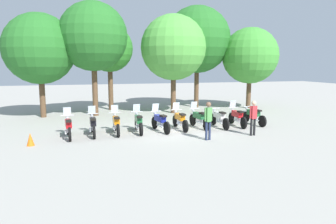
% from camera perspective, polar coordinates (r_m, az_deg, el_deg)
% --- Properties ---
extents(ground_plane, '(80.00, 80.00, 0.00)m').
position_cam_1_polar(ground_plane, '(16.19, 0.46, -3.41)').
color(ground_plane, '#9E9B93').
extents(motorcycle_0, '(0.62, 2.19, 1.37)m').
position_cam_1_polar(motorcycle_0, '(15.27, -17.88, -2.60)').
color(motorcycle_0, black).
rests_on(motorcycle_0, ground_plane).
extents(motorcycle_1, '(0.62, 2.19, 1.37)m').
position_cam_1_polar(motorcycle_1, '(15.46, -13.68, -2.29)').
color(motorcycle_1, black).
rests_on(motorcycle_1, ground_plane).
extents(motorcycle_2, '(0.62, 2.19, 1.37)m').
position_cam_1_polar(motorcycle_2, '(15.57, -9.54, -2.08)').
color(motorcycle_2, black).
rests_on(motorcycle_2, ground_plane).
extents(motorcycle_3, '(0.62, 2.19, 1.37)m').
position_cam_1_polar(motorcycle_3, '(15.75, -5.48, -1.88)').
color(motorcycle_3, black).
rests_on(motorcycle_3, ground_plane).
extents(motorcycle_4, '(0.66, 2.17, 1.37)m').
position_cam_1_polar(motorcycle_4, '(15.91, -1.48, -1.73)').
color(motorcycle_4, black).
rests_on(motorcycle_4, ground_plane).
extents(motorcycle_5, '(0.62, 2.19, 1.37)m').
position_cam_1_polar(motorcycle_5, '(16.40, 2.19, -1.42)').
color(motorcycle_5, black).
rests_on(motorcycle_5, ground_plane).
extents(motorcycle_6, '(0.62, 2.18, 1.37)m').
position_cam_1_polar(motorcycle_6, '(16.86, 5.72, -1.18)').
color(motorcycle_6, black).
rests_on(motorcycle_6, ground_plane).
extents(motorcycle_7, '(0.62, 2.19, 0.99)m').
position_cam_1_polar(motorcycle_7, '(17.16, 9.42, -1.13)').
color(motorcycle_7, black).
rests_on(motorcycle_7, ground_plane).
extents(motorcycle_8, '(0.62, 2.19, 1.37)m').
position_cam_1_polar(motorcycle_8, '(17.73, 12.62, -0.86)').
color(motorcycle_8, black).
rests_on(motorcycle_8, ground_plane).
extents(motorcycle_9, '(0.62, 2.19, 0.99)m').
position_cam_1_polar(motorcycle_9, '(18.40, 15.48, -0.66)').
color(motorcycle_9, black).
rests_on(motorcycle_9, ground_plane).
extents(person_0, '(0.41, 0.26, 1.75)m').
position_cam_1_polar(person_0, '(14.07, 7.43, -1.05)').
color(person_0, '#232D4C').
rests_on(person_0, ground_plane).
extents(person_1, '(0.40, 0.23, 1.70)m').
position_cam_1_polar(person_1, '(15.42, 15.45, -0.58)').
color(person_1, black).
rests_on(person_1, ground_plane).
extents(tree_0, '(4.49, 4.49, 6.65)m').
position_cam_1_polar(tree_0, '(21.58, -22.61, 10.69)').
color(tree_0, brown).
rests_on(tree_0, ground_plane).
extents(tree_1, '(4.50, 4.50, 7.47)m').
position_cam_1_polar(tree_1, '(21.24, -13.65, 13.34)').
color(tree_1, brown).
rests_on(tree_1, ground_plane).
extents(tree_2, '(3.47, 3.47, 6.33)m').
position_cam_1_polar(tree_2, '(23.75, -10.73, 11.37)').
color(tree_2, brown).
rests_on(tree_2, ground_plane).
extents(tree_3, '(4.54, 4.54, 6.85)m').
position_cam_1_polar(tree_3, '(21.83, 1.01, 11.78)').
color(tree_3, brown).
rests_on(tree_3, ground_plane).
extents(tree_4, '(5.22, 5.22, 7.96)m').
position_cam_1_polar(tree_4, '(25.03, 5.39, 13.11)').
color(tree_4, brown).
rests_on(tree_4, ground_plane).
extents(tree_5, '(4.32, 4.32, 6.26)m').
position_cam_1_polar(tree_5, '(25.12, 14.90, 9.99)').
color(tree_5, brown).
rests_on(tree_5, ground_plane).
extents(traffic_cone, '(0.32, 0.32, 0.55)m').
position_cam_1_polar(traffic_cone, '(14.36, -24.04, -4.63)').
color(traffic_cone, orange).
rests_on(traffic_cone, ground_plane).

